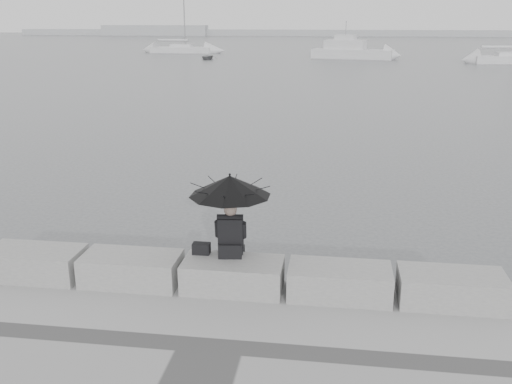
# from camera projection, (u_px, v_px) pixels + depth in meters

# --- Properties ---
(ground) EXTENTS (360.00, 360.00, 0.00)m
(ground) POSITION_uv_depth(u_px,v_px,m) (238.00, 304.00, 9.82)
(ground) COLOR #484B4E
(ground) RESTS_ON ground
(stone_block_far_left) EXTENTS (1.60, 0.80, 0.50)m
(stone_block_far_left) POSITION_uv_depth(u_px,v_px,m) (35.00, 263.00, 9.63)
(stone_block_far_left) COLOR slate
(stone_block_far_left) RESTS_ON promenade
(stone_block_left) EXTENTS (1.60, 0.80, 0.50)m
(stone_block_left) POSITION_uv_depth(u_px,v_px,m) (132.00, 269.00, 9.40)
(stone_block_left) COLOR slate
(stone_block_left) RESTS_ON promenade
(stone_block_centre) EXTENTS (1.60, 0.80, 0.50)m
(stone_block_centre) POSITION_uv_depth(u_px,v_px,m) (233.00, 275.00, 9.17)
(stone_block_centre) COLOR slate
(stone_block_centre) RESTS_ON promenade
(stone_block_right) EXTENTS (1.60, 0.80, 0.50)m
(stone_block_right) POSITION_uv_depth(u_px,v_px,m) (339.00, 282.00, 8.94)
(stone_block_right) COLOR slate
(stone_block_right) RESTS_ON promenade
(stone_block_far_right) EXTENTS (1.60, 0.80, 0.50)m
(stone_block_far_right) POSITION_uv_depth(u_px,v_px,m) (451.00, 289.00, 8.72)
(stone_block_far_right) COLOR slate
(stone_block_far_right) RESTS_ON promenade
(seated_person) EXTENTS (1.31, 1.31, 1.39)m
(seated_person) POSITION_uv_depth(u_px,v_px,m) (230.00, 195.00, 9.02)
(seated_person) COLOR black
(seated_person) RESTS_ON stone_block_centre
(bag) EXTENTS (0.29, 0.16, 0.18)m
(bag) POSITION_uv_depth(u_px,v_px,m) (201.00, 248.00, 9.36)
(bag) COLOR black
(bag) RESTS_ON stone_block_centre
(distant_landmass) EXTENTS (180.00, 8.00, 2.80)m
(distant_landmass) POSITION_uv_depth(u_px,v_px,m) (304.00, 33.00, 156.95)
(distant_landmass) COLOR #9DA0A2
(distant_landmass) RESTS_ON ground
(sailboat_left) EXTENTS (8.70, 2.65, 12.90)m
(sailboat_left) POSITION_uv_depth(u_px,v_px,m) (182.00, 49.00, 80.56)
(sailboat_left) COLOR silver
(sailboat_left) RESTS_ON ground
(sailboat_right) EXTENTS (7.52, 3.08, 12.90)m
(sailboat_right) POSITION_uv_depth(u_px,v_px,m) (508.00, 58.00, 61.75)
(sailboat_right) COLOR silver
(sailboat_right) RESTS_ON ground
(motor_cruiser) EXTENTS (10.05, 5.07, 4.50)m
(motor_cruiser) POSITION_uv_depth(u_px,v_px,m) (353.00, 51.00, 68.85)
(motor_cruiser) COLOR silver
(motor_cruiser) RESTS_ON ground
(dinghy) EXTENTS (2.99, 1.30, 0.50)m
(dinghy) POSITION_uv_depth(u_px,v_px,m) (207.00, 57.00, 68.06)
(dinghy) COLOR gray
(dinghy) RESTS_ON ground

